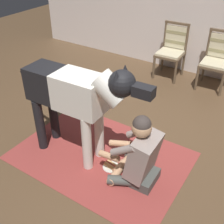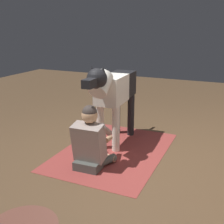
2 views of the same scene
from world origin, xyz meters
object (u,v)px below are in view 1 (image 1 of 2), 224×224
person_sitting_on_floor (139,155)px  dining_chair_left_of_pair (172,48)px  large_dog (76,95)px  dining_chair_right_of_pair (217,57)px  hot_dog_on_plate (111,166)px

person_sitting_on_floor → dining_chair_left_of_pair: bearing=106.3°
dining_chair_left_of_pair → large_dog: large_dog is taller
dining_chair_right_of_pair → person_sitting_on_floor: size_ratio=1.14×
dining_chair_left_of_pair → dining_chair_right_of_pair: same height
dining_chair_left_of_pair → person_sitting_on_floor: bearing=-73.7°
person_sitting_on_floor → large_dog: large_dog is taller
dining_chair_right_of_pair → hot_dog_on_plate: bearing=-98.0°
person_sitting_on_floor → hot_dog_on_plate: 0.48m
dining_chair_left_of_pair → hot_dog_on_plate: 2.79m
large_dog → hot_dog_on_plate: size_ratio=8.54×
dining_chair_right_of_pair → dining_chair_left_of_pair: bearing=180.0°
dining_chair_right_of_pair → person_sitting_on_floor: dining_chair_right_of_pair is taller
dining_chair_left_of_pair → large_dog: size_ratio=0.57×
large_dog → hot_dog_on_plate: (0.45, 0.02, -0.84)m
hot_dog_on_plate → large_dog: bearing=-177.7°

